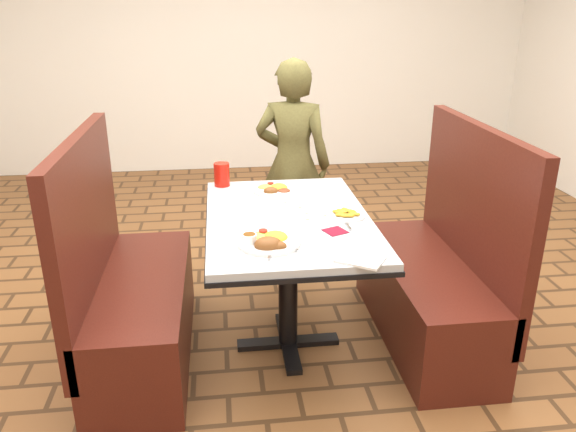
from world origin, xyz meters
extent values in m
plane|color=brown|center=(0.00, 0.00, 0.00)|extent=(7.00, 7.00, 0.00)
cube|color=white|center=(0.00, 3.50, 1.40)|extent=(6.00, 0.04, 2.80)
cube|color=#B7BABC|center=(0.00, 0.00, 0.73)|extent=(0.80, 1.20, 0.03)
cube|color=black|center=(0.00, 0.00, 0.70)|extent=(0.81, 1.21, 0.02)
cylinder|color=black|center=(0.00, 0.00, 0.36)|extent=(0.10, 0.10, 0.69)
cube|color=black|center=(0.00, 0.00, 0.01)|extent=(0.55, 0.08, 0.03)
cube|color=black|center=(0.00, 0.00, 0.01)|extent=(0.08, 0.55, 0.03)
cube|color=#4E1B12|center=(-0.75, 0.00, 0.23)|extent=(0.45, 1.20, 0.45)
cube|color=#4E1B12|center=(-0.97, 0.00, 0.70)|extent=(0.06, 1.20, 0.95)
cube|color=#4E1B12|center=(0.75, 0.00, 0.23)|extent=(0.45, 1.20, 0.45)
cube|color=#4E1B12|center=(0.97, 0.00, 0.70)|extent=(0.06, 1.20, 0.95)
imported|color=brown|center=(0.17, 1.08, 0.71)|extent=(0.60, 0.48, 1.41)
cylinder|color=white|center=(-0.12, -0.33, 0.76)|extent=(0.28, 0.28, 0.02)
ellipsoid|color=gold|center=(-0.09, -0.30, 0.79)|extent=(0.11, 0.11, 0.05)
ellipsoid|color=#8DB247|center=(-0.18, -0.28, 0.78)|extent=(0.11, 0.09, 0.04)
cylinder|color=red|center=(-0.15, -0.26, 0.79)|extent=(0.04, 0.04, 0.01)
ellipsoid|color=brown|center=(-0.14, -0.39, 0.80)|extent=(0.12, 0.09, 0.07)
ellipsoid|color=brown|center=(-0.09, -0.41, 0.79)|extent=(0.07, 0.05, 0.04)
cylinder|color=white|center=(-0.21, -0.34, 0.79)|extent=(0.07, 0.07, 0.04)
cylinder|color=#613612|center=(-0.21, -0.34, 0.81)|extent=(0.05, 0.05, 0.01)
cylinder|color=white|center=(-0.03, 0.38, 0.76)|extent=(0.24, 0.24, 0.01)
ellipsoid|color=gold|center=(0.00, 0.41, 0.79)|extent=(0.10, 0.10, 0.04)
ellipsoid|color=#8DB247|center=(-0.07, 0.43, 0.78)|extent=(0.10, 0.08, 0.03)
cylinder|color=red|center=(-0.04, 0.44, 0.78)|extent=(0.04, 0.04, 0.01)
ellipsoid|color=brown|center=(0.02, 0.35, 0.78)|extent=(0.07, 0.07, 0.02)
ellipsoid|color=brown|center=(-0.05, 0.34, 0.79)|extent=(0.08, 0.06, 0.05)
cylinder|color=white|center=(0.28, -0.04, 0.76)|extent=(0.19, 0.19, 0.01)
cube|color=maroon|center=(0.19, -0.22, 0.75)|extent=(0.12, 0.12, 0.00)
cube|color=silver|center=(0.26, -0.15, 0.76)|extent=(0.02, 0.14, 0.00)
cylinder|color=red|center=(-0.32, 0.53, 0.82)|extent=(0.09, 0.09, 0.13)
cube|color=white|center=(0.23, -0.54, 0.76)|extent=(0.23, 0.22, 0.01)
cube|color=silver|center=(-0.05, -0.36, 0.76)|extent=(0.10, 0.15, 0.00)
cube|color=silver|center=(-0.12, -0.43, 0.76)|extent=(0.05, 0.15, 0.00)
camera|label=1|loc=(-0.32, -2.58, 1.75)|focal=35.00mm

